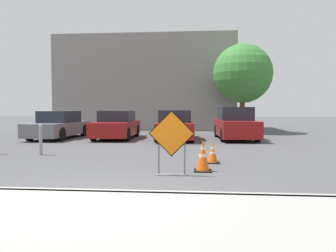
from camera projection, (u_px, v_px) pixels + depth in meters
The scene contains 13 objects.
ground_plane at pixel (163, 141), 15.57m from camera, with size 96.00×96.00×0.00m, color #4C4C4F.
sidewalk_strip at pixel (66, 227), 4.07m from camera, with size 22.85×3.11×0.14m.
curb_lip at pixel (102, 194), 5.62m from camera, with size 22.85×0.20×0.14m.
road_closed_sign at pixel (172, 140), 7.49m from camera, with size 1.06×0.20×1.50m.
traffic_cone_nearest at pixel (203, 156), 8.04m from camera, with size 0.43×0.43×0.78m.
traffic_cone_second at pixel (213, 153), 9.25m from camera, with size 0.38×0.38×0.58m.
parked_car_nearest at pixel (59, 126), 16.91m from camera, with size 1.91×4.61×1.41m.
parked_car_second at pixel (117, 126), 16.77m from camera, with size 1.87×4.24×1.42m.
parked_car_third at pixel (175, 126), 16.23m from camera, with size 1.98×4.36×1.46m.
parked_car_fourth at pixel (235, 125), 16.35m from camera, with size 1.95×4.35×1.62m.
bollard_nearest at pixel (41, 139), 10.84m from camera, with size 0.12×0.12×1.03m.
building_facade_backdrop at pixel (148, 84), 25.07m from camera, with size 12.98×5.00×6.77m.
street_tree_behind_lot at pixel (243, 74), 20.62m from camera, with size 3.72×3.72×5.61m.
Camera 1 is at (1.62, -5.43, 1.55)m, focal length 35.00 mm.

